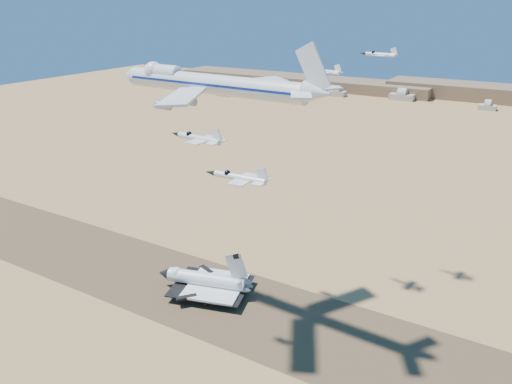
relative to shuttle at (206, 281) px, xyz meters
The scene contains 12 objects.
ground 11.40m from the shuttle, 12.25° to the right, with size 1200.00×1200.00×0.00m, color #AB7A4C.
runway 11.38m from the shuttle, 12.25° to the right, with size 600.00×50.00×0.06m, color brown.
hangars 479.39m from the shuttle, 96.49° to the left, with size 200.50×29.50×30.00m.
shuttle is the anchor object (origin of this frame).
carrier_747 85.93m from the shuttle, 43.45° to the right, with size 83.31×64.62×20.78m.
crew_a 11.32m from the shuttle, 53.85° to the right, with size 0.60×0.39×1.65m, color #C73C0B.
crew_b 11.57m from the shuttle, 56.68° to the right, with size 0.90×0.52×1.85m, color #C73C0B.
crew_c 13.67m from the shuttle, 44.67° to the right, with size 0.96×0.49×1.63m, color #C73C0B.
chase_jet_a 108.73m from the shuttle, 53.04° to the right, with size 15.41×8.40×3.84m.
chase_jet_b 119.35m from the shuttle, 48.10° to the right, with size 14.50×7.76×3.61m.
chase_jet_c 97.77m from the shuttle, 41.93° to the left, with size 16.24×9.23×4.09m.
chase_jet_d 115.48m from the shuttle, 45.01° to the left, with size 15.46×8.45×3.85m.
Camera 1 is at (101.53, -143.85, 115.44)m, focal length 35.00 mm.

